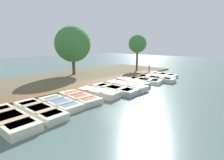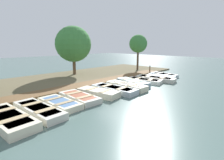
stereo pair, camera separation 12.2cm
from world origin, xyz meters
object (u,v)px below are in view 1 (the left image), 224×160
(rowboat_2, at_px, (60,103))
(park_tree_center, at_px, (137,44))
(rowboat_0, at_px, (9,119))
(rowboat_3, at_px, (80,97))
(rowboat_5, at_px, (114,89))
(rowboat_8, at_px, (144,81))
(rowboat_1, at_px, (39,110))
(rowboat_11, at_px, (163,75))
(rowboat_9, at_px, (155,79))
(rowboat_6, at_px, (126,86))
(rowboat_7, at_px, (132,83))
(mooring_post_far, at_px, (149,69))
(park_tree_left, at_px, (73,44))
(rowboat_10, at_px, (160,77))
(rowboat_4, at_px, (98,93))

(rowboat_2, distance_m, park_tree_center, 14.74)
(rowboat_0, bearing_deg, rowboat_3, 92.07)
(rowboat_5, relative_size, rowboat_8, 1.09)
(rowboat_5, bearing_deg, rowboat_3, -99.80)
(rowboat_0, bearing_deg, rowboat_1, 90.50)
(rowboat_3, bearing_deg, rowboat_11, 93.82)
(rowboat_3, xyz_separation_m, park_tree_center, (-4.48, 12.25, 3.21))
(rowboat_3, bearing_deg, rowboat_9, 90.43)
(rowboat_1, xyz_separation_m, rowboat_6, (-0.02, 6.78, 0.03))
(rowboat_7, height_order, rowboat_11, rowboat_7)
(rowboat_3, distance_m, rowboat_9, 8.35)
(mooring_post_far, bearing_deg, rowboat_8, -63.32)
(rowboat_2, relative_size, mooring_post_far, 3.06)
(rowboat_3, xyz_separation_m, rowboat_5, (0.26, 2.83, 0.02))
(rowboat_11, height_order, park_tree_left, park_tree_left)
(rowboat_5, relative_size, rowboat_11, 1.16)
(rowboat_6, height_order, rowboat_9, rowboat_6)
(rowboat_2, xyz_separation_m, rowboat_3, (-0.12, 1.39, 0.00))
(rowboat_6, bearing_deg, park_tree_center, 121.23)
(rowboat_0, height_order, rowboat_2, rowboat_0)
(rowboat_2, bearing_deg, rowboat_5, 86.85)
(rowboat_6, relative_size, rowboat_8, 1.03)
(rowboat_11, bearing_deg, rowboat_2, -76.67)
(rowboat_10, bearing_deg, rowboat_2, -103.62)
(rowboat_4, xyz_separation_m, mooring_post_far, (-2.52, 10.37, 0.26))
(rowboat_1, bearing_deg, rowboat_3, 93.79)
(rowboat_10, bearing_deg, rowboat_9, -95.20)
(rowboat_10, bearing_deg, mooring_post_far, 127.34)
(rowboat_8, xyz_separation_m, mooring_post_far, (-2.41, 4.80, 0.30))
(rowboat_1, distance_m, rowboat_3, 2.65)
(rowboat_5, xyz_separation_m, rowboat_8, (-0.24, 4.17, -0.03))
(rowboat_8, bearing_deg, rowboat_3, -103.25)
(park_tree_center, bearing_deg, rowboat_8, -49.40)
(rowboat_0, relative_size, park_tree_center, 0.81)
(rowboat_5, height_order, park_tree_center, park_tree_center)
(rowboat_6, distance_m, rowboat_9, 4.19)
(rowboat_1, distance_m, rowboat_9, 10.97)
(rowboat_10, bearing_deg, rowboat_8, -106.37)
(rowboat_3, bearing_deg, mooring_post_far, 104.37)
(rowboat_1, distance_m, rowboat_10, 12.34)
(rowboat_0, relative_size, rowboat_2, 1.30)
(rowboat_5, relative_size, park_tree_center, 0.78)
(rowboat_5, bearing_deg, park_tree_left, 161.54)
(rowboat_0, height_order, rowboat_10, rowboat_0)
(rowboat_1, relative_size, rowboat_10, 1.21)
(rowboat_1, distance_m, rowboat_11, 13.64)
(rowboat_1, relative_size, rowboat_2, 1.25)
(park_tree_left, bearing_deg, rowboat_0, -48.18)
(rowboat_9, height_order, park_tree_center, park_tree_center)
(rowboat_9, distance_m, mooring_post_far, 4.43)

